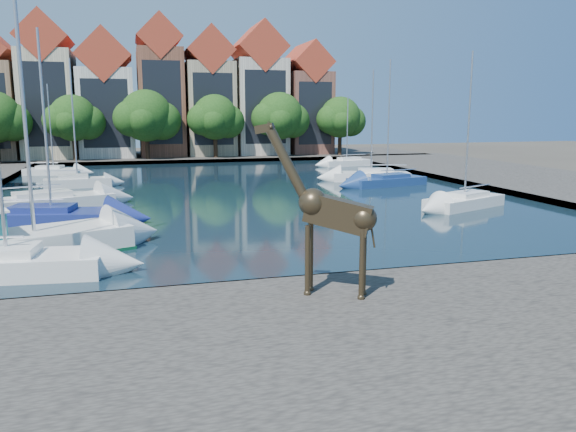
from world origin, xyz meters
name	(u,v)px	position (x,y,z in m)	size (l,w,h in m)	color
ground	(366,283)	(0.00, 0.00, 0.00)	(160.00, 160.00, 0.00)	#38332B
water_basin	(240,191)	(0.00, 24.00, 0.04)	(38.00, 50.00, 0.08)	black
near_quay	(486,360)	(0.00, -7.00, 0.25)	(50.00, 14.00, 0.50)	#49453F
far_quay	(194,156)	(0.00, 56.00, 0.25)	(60.00, 16.00, 0.50)	#49453F
right_quay	(522,178)	(25.00, 24.00, 0.25)	(14.00, 52.00, 0.50)	#49453F
townhouse_west_mid	(49,92)	(-17.00, 55.99, 8.23)	(5.94, 9.18, 16.79)	#C1B694
townhouse_west_inner	(106,100)	(-10.50, 55.99, 7.35)	(6.43, 9.18, 15.15)	silver
townhouse_center	(160,92)	(-4.00, 55.99, 8.36)	(5.44, 9.18, 16.93)	brown
townhouse_east_inner	(208,98)	(2.00, 55.99, 7.73)	(5.94, 9.18, 15.79)	tan
townhouse_east_mid	(258,95)	(8.50, 55.99, 8.10)	(6.43, 9.18, 16.65)	beige
townhouse_east_end	(305,103)	(15.00, 55.99, 7.11)	(5.44, 9.18, 14.43)	brown
far_tree_west	(74,120)	(-13.91, 50.49, 5.08)	(6.76, 5.20, 7.36)	#332114
far_tree_mid_west	(147,117)	(-5.89, 50.49, 5.29)	(7.80, 6.00, 8.00)	#332114
far_tree_mid_east	(216,119)	(2.10, 50.49, 5.13)	(7.02, 5.40, 7.52)	#332114
far_tree_east	(280,118)	(10.11, 50.49, 5.24)	(7.54, 5.80, 7.84)	#332114
far_tree_far_east	(341,119)	(18.09, 50.49, 5.08)	(6.76, 5.20, 7.36)	#332114
giraffe_statue	(329,212)	(-2.20, -2.14, 3.02)	(3.29, 2.09, 5.13)	#372B1B
sailboat_left_a	(7,260)	(-12.26, 4.00, 0.69)	(6.90, 3.09, 10.80)	silver
sailboat_left_b	(52,214)	(-12.00, 13.89, 0.62)	(7.59, 3.96, 10.00)	navy
sailboat_left_c	(51,199)	(-12.68, 18.97, 0.68)	(7.66, 4.88, 10.51)	silver
sailboat_left_d	(78,180)	(-12.00, 29.19, 0.66)	(5.17, 2.35, 9.84)	silver
sailboat_left_e	(54,170)	(-15.00, 39.34, 0.55)	(5.53, 3.13, 8.39)	silver
sailboat_right_a	(464,199)	(12.00, 12.65, 0.60)	(6.10, 4.11, 9.42)	silver
sailboat_right_b	(387,179)	(12.00, 23.76, 0.58)	(6.77, 3.59, 9.89)	navy
sailboat_right_c	(371,174)	(12.00, 26.95, 0.64)	(6.86, 3.90, 9.35)	silver
sailboat_right_d	(347,161)	(15.00, 40.31, 0.57)	(5.74, 2.83, 7.48)	silver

